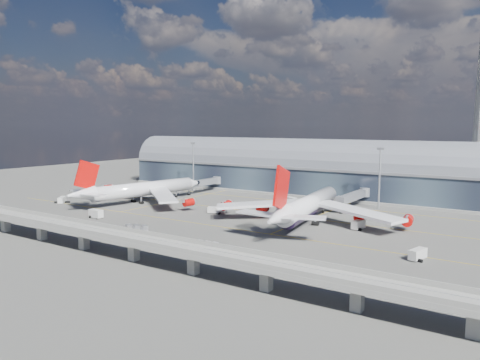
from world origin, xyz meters
The scene contains 19 objects.
ground centered at (0.00, 0.00, 0.00)m, with size 500.00×500.00×0.00m, color #474744.
taxi_lines centered at (0.00, 22.11, 0.01)m, with size 200.00×80.12×0.01m.
terminal centered at (0.00, 77.99, 11.34)m, with size 200.00×30.00×28.00m.
guideway centered at (0.00, -55.00, 5.29)m, with size 220.00×8.50×7.20m.
floodlight_mast_left centered at (-50.00, 55.00, 13.63)m, with size 3.00×0.70×25.70m.
floodlight_mast_right centered at (50.00, 55.00, 13.63)m, with size 3.00×0.70×25.70m.
airliner_left centered at (-44.56, 10.50, 6.06)m, with size 65.93×69.40×21.22m.
airliner_right centered at (37.69, 12.25, 6.13)m, with size 71.13×74.40×23.63m.
jet_bridge_left centered at (-40.65, 53.12, 5.18)m, with size 4.40×28.00×7.25m.
jet_bridge_right centered at (40.90, 51.18, 5.18)m, with size 4.40×32.00×7.25m.
service_truck_0 centered at (-73.06, -9.89, 1.45)m, with size 6.05×6.61×2.80m.
service_truck_1 centered at (-32.79, -23.96, 1.66)m, with size 5.77×3.01×3.29m.
service_truck_2 centered at (-0.52, 8.92, 1.33)m, with size 7.31×4.39×2.55m.
service_truck_3 centered at (81.51, -13.41, 1.49)m, with size 3.76×6.40×2.91m.
service_truck_4 centered at (56.31, 12.54, 1.57)m, with size 3.48×5.75×3.12m.
service_truck_5 centered at (13.43, 45.96, 1.48)m, with size 6.39×4.49×2.89m.
cargo_train_0 centered at (-4.72, -30.31, 0.98)m, with size 8.51×4.52×1.88m.
cargo_train_1 centered at (-8.82, -39.51, 1.02)m, with size 11.71×2.02×1.95m.
cargo_train_2 centered at (27.91, -34.02, 0.86)m, with size 7.51×2.35×1.65m.
Camera 1 is at (108.74, -138.36, 35.35)m, focal length 35.00 mm.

